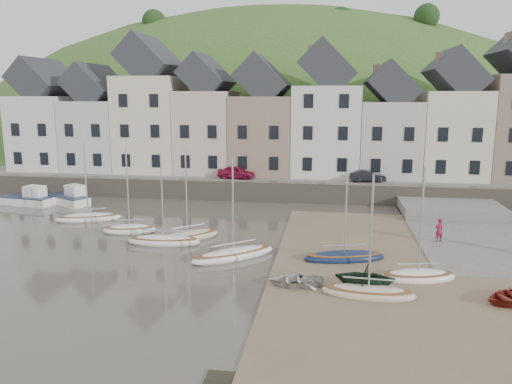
% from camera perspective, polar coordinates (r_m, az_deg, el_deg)
% --- Properties ---
extents(ground, '(160.00, 160.00, 0.00)m').
position_cam_1_polar(ground, '(29.97, -1.73, -7.85)').
color(ground, '#4C463B').
rests_on(ground, ground).
extents(quay_land, '(90.00, 30.00, 1.50)m').
position_cam_1_polar(quay_land, '(60.76, 3.66, 2.62)').
color(quay_land, '#375A24').
rests_on(quay_land, ground).
extents(quay_street, '(70.00, 7.00, 0.10)m').
position_cam_1_polar(quay_street, '(49.33, 2.51, 1.58)').
color(quay_street, slate).
rests_on(quay_street, quay_land).
extents(seawall, '(70.00, 1.20, 1.80)m').
position_cam_1_polar(seawall, '(46.02, 2.04, 0.06)').
color(seawall, slate).
rests_on(seawall, ground).
extents(beach, '(18.00, 26.00, 0.06)m').
position_cam_1_polar(beach, '(30.10, 19.58, -8.37)').
color(beach, brown).
rests_on(beach, ground).
extents(slipway, '(8.00, 18.00, 0.12)m').
position_cam_1_polar(slipway, '(38.45, 23.24, -4.38)').
color(slipway, slate).
rests_on(slipway, ground).
extents(hillside, '(134.40, 84.00, 84.00)m').
position_cam_1_polar(hillside, '(92.70, 1.93, -6.26)').
color(hillside, '#375A24').
rests_on(hillside, ground).
extents(townhouse_terrace, '(61.05, 8.00, 13.93)m').
position_cam_1_polar(townhouse_terrace, '(52.03, 4.93, 8.44)').
color(townhouse_terrace, silver).
rests_on(townhouse_terrace, quay_land).
extents(sailboat_0, '(5.20, 3.17, 6.32)m').
position_cam_1_polar(sailboat_0, '(41.14, -18.62, -2.78)').
color(sailboat_0, white).
rests_on(sailboat_0, ground).
extents(sailboat_1, '(4.00, 2.30, 6.32)m').
position_cam_1_polar(sailboat_1, '(36.80, -14.24, -4.14)').
color(sailboat_1, white).
rests_on(sailboat_1, ground).
extents(sailboat_2, '(4.48, 4.09, 6.32)m').
position_cam_1_polar(sailboat_2, '(34.32, -7.83, -5.01)').
color(sailboat_2, beige).
rests_on(sailboat_2, ground).
extents(sailboat_3, '(4.98, 1.85, 6.32)m').
position_cam_1_polar(sailboat_3, '(33.57, -10.50, -5.46)').
color(sailboat_3, white).
rests_on(sailboat_3, ground).
extents(sailboat_4, '(5.26, 4.66, 6.32)m').
position_cam_1_polar(sailboat_4, '(30.33, -2.60, -7.11)').
color(sailboat_4, white).
rests_on(sailboat_4, ground).
extents(sailboat_5, '(5.14, 2.73, 6.32)m').
position_cam_1_polar(sailboat_5, '(30.32, 10.07, -7.28)').
color(sailboat_5, '#142241').
rests_on(sailboat_5, ground).
extents(sailboat_6, '(4.29, 2.33, 6.32)m').
position_cam_1_polar(sailboat_6, '(28.17, 18.01, -9.11)').
color(sailboat_6, white).
rests_on(sailboat_6, ground).
extents(sailboat_7, '(4.63, 1.79, 6.32)m').
position_cam_1_polar(sailboat_7, '(25.39, 12.72, -11.10)').
color(sailboat_7, beige).
rests_on(sailboat_7, ground).
extents(motorboat_0, '(5.03, 2.48, 1.70)m').
position_cam_1_polar(motorboat_0, '(48.95, -24.51, -0.66)').
color(motorboat_0, white).
rests_on(motorboat_0, ground).
extents(motorboat_2, '(4.85, 3.65, 1.70)m').
position_cam_1_polar(motorboat_2, '(47.95, -20.57, -0.59)').
color(motorboat_2, white).
rests_on(motorboat_2, ground).
extents(rowboat_white, '(3.07, 2.40, 0.58)m').
position_cam_1_polar(rowboat_white, '(26.13, 4.54, -9.98)').
color(rowboat_white, beige).
rests_on(rowboat_white, beach).
extents(rowboat_green, '(3.12, 2.75, 1.55)m').
position_cam_1_polar(rowboat_green, '(25.71, 12.35, -9.43)').
color(rowboat_green, black).
rests_on(rowboat_green, beach).
extents(person_red, '(0.70, 0.62, 1.61)m').
position_cam_1_polar(person_red, '(35.18, 20.21, -4.09)').
color(person_red, maroon).
rests_on(person_red, slipway).
extents(car_left, '(3.80, 1.92, 1.24)m').
position_cam_1_polar(car_left, '(48.82, -2.27, 2.27)').
color(car_left, maroon).
rests_on(car_left, quay_street).
extents(car_right, '(3.46, 1.79, 1.09)m').
position_cam_1_polar(car_right, '(48.11, 12.68, 1.78)').
color(car_right, black).
rests_on(car_right, quay_street).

